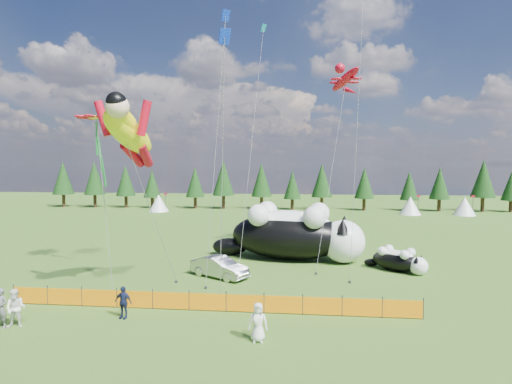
# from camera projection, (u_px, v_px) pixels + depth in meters

# --- Properties ---
(ground) EXTENTS (160.00, 160.00, 0.00)m
(ground) POSITION_uv_depth(u_px,v_px,m) (219.00, 293.00, 24.09)
(ground) COLOR #17390A
(ground) RESTS_ON ground
(safety_fence) EXTENTS (22.06, 0.06, 1.10)m
(safety_fence) POSITION_uv_depth(u_px,v_px,m) (208.00, 302.00, 21.08)
(safety_fence) COLOR #262626
(safety_fence) RESTS_ON ground
(tree_line) EXTENTS (90.00, 4.00, 8.00)m
(tree_line) POSITION_uv_depth(u_px,v_px,m) (270.00, 186.00, 68.46)
(tree_line) COLOR black
(tree_line) RESTS_ON ground
(festival_tents) EXTENTS (50.00, 3.20, 2.80)m
(festival_tents) POSITION_uv_depth(u_px,v_px,m) (338.00, 205.00, 62.54)
(festival_tents) COLOR white
(festival_tents) RESTS_ON ground
(cat_large) EXTENTS (12.64, 6.04, 4.59)m
(cat_large) POSITION_uv_depth(u_px,v_px,m) (295.00, 233.00, 32.45)
(cat_large) COLOR black
(cat_large) RESTS_ON ground
(cat_small) EXTENTS (4.06, 3.58, 1.74)m
(cat_small) POSITION_uv_depth(u_px,v_px,m) (398.00, 260.00, 28.95)
(cat_small) COLOR black
(cat_small) RESTS_ON ground
(car) EXTENTS (4.44, 3.40, 1.41)m
(car) POSITION_uv_depth(u_px,v_px,m) (220.00, 267.00, 27.42)
(car) COLOR #B3B2B7
(car) RESTS_ON ground
(spectator_a) EXTENTS (0.72, 0.51, 1.89)m
(spectator_a) POSITION_uv_depth(u_px,v_px,m) (0.00, 308.00, 18.92)
(spectator_a) COLOR #5A595E
(spectator_a) RESTS_ON ground
(spectator_b) EXTENTS (0.99, 0.70, 1.85)m
(spectator_b) POSITION_uv_depth(u_px,v_px,m) (16.00, 308.00, 18.94)
(spectator_b) COLOR white
(spectator_b) RESTS_ON ground
(spectator_c) EXTENTS (1.04, 0.66, 1.64)m
(spectator_c) POSITION_uv_depth(u_px,v_px,m) (123.00, 302.00, 20.08)
(spectator_c) COLOR #161E3E
(spectator_c) RESTS_ON ground
(spectator_e) EXTENTS (0.87, 0.59, 1.72)m
(spectator_e) POSITION_uv_depth(u_px,v_px,m) (258.00, 322.00, 17.44)
(spectator_e) COLOR white
(spectator_e) RESTS_ON ground
(superhero_kite) EXTENTS (5.38, 6.18, 12.05)m
(superhero_kite) POSITION_uv_depth(u_px,v_px,m) (129.00, 133.00, 22.41)
(superhero_kite) COLOR #F5EE0C
(superhero_kite) RESTS_ON ground
(gecko_kite) EXTENTS (5.16, 10.17, 16.79)m
(gecko_kite) POSITION_uv_depth(u_px,v_px,m) (345.00, 79.00, 33.84)
(gecko_kite) COLOR red
(gecko_kite) RESTS_ON ground
(flower_kite) EXTENTS (5.91, 8.38, 13.47)m
(flower_kite) POSITION_uv_depth(u_px,v_px,m) (96.00, 120.00, 28.05)
(flower_kite) COLOR red
(flower_kite) RESTS_ON ground
(diamond_kite_a) EXTENTS (1.02, 5.76, 19.52)m
(diamond_kite_a) POSITION_uv_depth(u_px,v_px,m) (225.00, 27.00, 28.60)
(diamond_kite_a) COLOR #0D2FCD
(diamond_kite_a) RESTS_ON ground
(diamond_kite_c) EXTENTS (1.05, 0.70, 15.09)m
(diamond_kite_c) POSITION_uv_depth(u_px,v_px,m) (224.00, 48.00, 20.43)
(diamond_kite_c) COLOR #0D2FCD
(diamond_kite_c) RESTS_ON ground
(diamond_kite_d) EXTENTS (1.45, 9.36, 21.91)m
(diamond_kite_d) POSITION_uv_depth(u_px,v_px,m) (262.00, 43.00, 35.71)
(diamond_kite_d) COLOR #0C7F91
(diamond_kite_d) RESTS_ON ground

